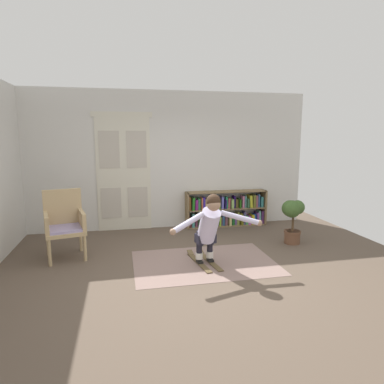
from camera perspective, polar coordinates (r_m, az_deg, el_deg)
name	(u,v)px	position (r m, az deg, el deg)	size (l,w,h in m)	color
ground_plane	(197,272)	(5.08, 0.92, -13.34)	(7.20, 7.20, 0.00)	brown
back_wall	(171,160)	(7.26, -3.64, 5.35)	(6.00, 0.10, 2.90)	silver
double_door	(124,172)	(7.15, -11.47, 3.35)	(1.22, 0.05, 2.45)	beige
rug	(204,262)	(5.42, 2.11, -11.81)	(2.20, 1.50, 0.01)	gray
bookshelf	(226,210)	(7.49, 5.79, -3.09)	(1.80, 0.30, 0.77)	brown
wicker_chair	(64,222)	(5.88, -20.76, -4.82)	(0.72, 0.72, 1.10)	tan
potted_plant	(292,215)	(6.40, 16.60, -3.76)	(0.40, 0.42, 0.83)	brown
skis_pair	(204,261)	(5.44, 1.98, -11.51)	(0.40, 0.92, 0.07)	brown
person_skier	(209,225)	(5.06, 2.95, -5.51)	(1.42, 0.75, 1.07)	white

